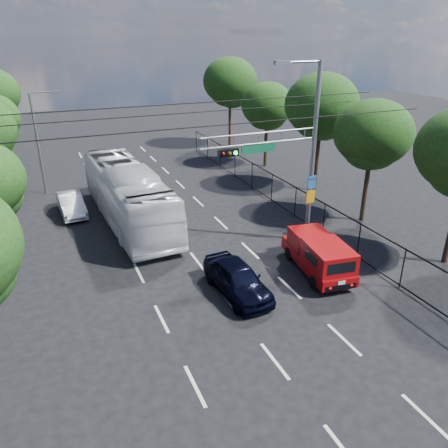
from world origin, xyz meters
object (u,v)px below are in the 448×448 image
red_pickup (318,254)px  navy_hatchback (237,279)px  signal_mast (293,150)px  white_bus (128,194)px  white_van (71,204)px

red_pickup → navy_hatchback: (-4.36, -0.19, -0.24)m
red_pickup → navy_hatchback: size_ratio=1.18×
signal_mast → navy_hatchback: bearing=-143.3°
signal_mast → white_bus: (-7.28, 6.59, -3.52)m
signal_mast → navy_hatchback: 7.35m
red_pickup → signal_mast: bearing=84.8°
signal_mast → navy_hatchback: (-4.66, -3.47, -4.51)m
red_pickup → navy_hatchback: red_pickup is taller
red_pickup → white_van: size_ratio=1.27×
signal_mast → red_pickup: 5.39m
navy_hatchback → red_pickup: bearing=-0.8°
navy_hatchback → white_bus: bearing=101.3°
white_bus → signal_mast: bearing=-44.9°
white_bus → white_van: white_bus is taller
signal_mast → red_pickup: (-0.30, -3.28, -4.27)m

